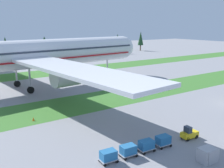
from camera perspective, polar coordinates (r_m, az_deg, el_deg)
The scene contains 13 objects.
grass_strip_near at distance 62.68m, azimuth 2.72°, elevation -2.43°, with size 320.00×13.23×0.01m, color #3D752D.
grass_strip_far at distance 95.43m, azimuth -11.36°, elevation 2.69°, with size 320.00×13.23×0.01m, color #3D752D.
airliner at distance 70.58m, azimuth -17.45°, elevation 6.23°, with size 71.39×88.04×25.31m.
baggage_tug at distance 40.94m, azimuth 16.54°, elevation -10.35°, with size 2.70×1.50×1.97m.
cargo_dolly_lead at distance 37.67m, azimuth 11.12°, elevation -11.97°, with size 2.31×1.67×1.55m.
cargo_dolly_second at distance 35.98m, azimuth 7.52°, elevation -13.07°, with size 2.31×1.67×1.55m.
cargo_dolly_third at distance 34.46m, azimuth 3.56°, elevation -14.22°, with size 2.31×1.67×1.55m.
cargo_dolly_fourth at distance 33.13m, azimuth -0.80°, elevation -15.38°, with size 2.31×1.67×1.55m.
uld_container_0 at distance 35.49m, azimuth 20.41°, elevation -14.36°, with size 2.00×1.60×1.69m, color #A3A3A8.
uld_container_1 at distance 35.30m, azimuth 20.03°, elevation -14.38°, with size 2.00×1.60×1.79m, color #A3A3A8.
taxiway_marker_0 at distance 68.56m, azimuth 12.15°, elevation -1.15°, with size 0.44×0.44×0.49m, color orange.
taxiway_marker_1 at distance 48.32m, azimuth -16.84°, elevation -7.33°, with size 0.44×0.44×0.68m, color orange.
distant_tree_line at distance 128.38m, azimuth -23.32°, elevation 7.65°, with size 151.79×8.17×12.08m.
Camera 1 is at (-36.57, -12.83, 16.67)m, focal length 41.74 mm.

